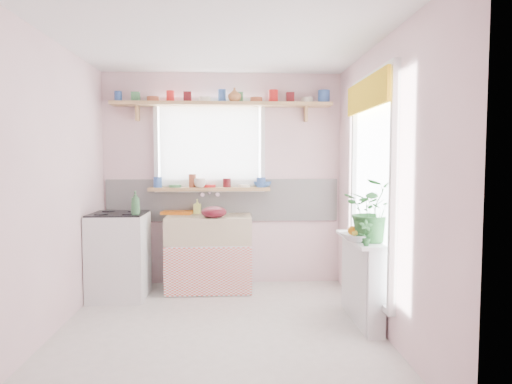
{
  "coord_description": "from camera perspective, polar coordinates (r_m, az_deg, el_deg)",
  "views": [
    {
      "loc": [
        0.14,
        -3.84,
        1.48
      ],
      "look_at": [
        0.35,
        0.55,
        1.17
      ],
      "focal_mm": 32.0,
      "sensor_mm": 36.0,
      "label": 1
    }
  ],
  "objects": [
    {
      "name": "room",
      "position": [
        4.73,
        3.62,
        2.71
      ],
      "size": [
        3.2,
        3.2,
        3.2
      ],
      "color": "silver",
      "rests_on": "ground"
    },
    {
      "name": "sink_unit",
      "position": [
        5.25,
        -5.86,
        -7.5
      ],
      "size": [
        0.95,
        0.65,
        1.11
      ],
      "color": "white",
      "rests_on": "ground"
    },
    {
      "name": "cooker",
      "position": [
        5.15,
        -16.73,
        -7.55
      ],
      "size": [
        0.58,
        0.58,
        0.93
      ],
      "color": "white",
      "rests_on": "ground"
    },
    {
      "name": "radiator_ledge",
      "position": [
        4.34,
        13.1,
        -10.5
      ],
      "size": [
        0.22,
        0.95,
        0.78
      ],
      "color": "white",
      "rests_on": "ground"
    },
    {
      "name": "windowsill",
      "position": [
        5.34,
        -5.81,
        0.37
      ],
      "size": [
        1.4,
        0.22,
        0.04
      ],
      "primitive_type": "cube",
      "color": "tan",
      "rests_on": "room"
    },
    {
      "name": "pine_shelf",
      "position": [
        5.35,
        -4.26,
        10.9
      ],
      "size": [
        2.52,
        0.24,
        0.04
      ],
      "primitive_type": "cube",
      "color": "tan",
      "rests_on": "room"
    },
    {
      "name": "shelf_crockery",
      "position": [
        5.36,
        -4.46,
        11.69
      ],
      "size": [
        2.47,
        0.11,
        0.12
      ],
      "color": "#3359A5",
      "rests_on": "pine_shelf"
    },
    {
      "name": "sill_crockery",
      "position": [
        5.34,
        -6.0,
        1.17
      ],
      "size": [
        1.35,
        0.11,
        0.12
      ],
      "color": "#3359A5",
      "rests_on": "windowsill"
    },
    {
      "name": "dish_tray",
      "position": [
        5.42,
        -9.75,
        -2.51
      ],
      "size": [
        0.38,
        0.31,
        0.03
      ],
      "primitive_type": "cube",
      "rotation": [
        0.0,
        0.0,
        -0.13
      ],
      "color": "orange",
      "rests_on": "sink_unit"
    },
    {
      "name": "colander",
      "position": [
        4.98,
        -5.28,
        -2.51
      ],
      "size": [
        0.32,
        0.32,
        0.13
      ],
      "primitive_type": "ellipsoid",
      "rotation": [
        0.0,
        0.0,
        -0.16
      ],
      "color": "#5A0F1B",
      "rests_on": "sink_unit"
    },
    {
      "name": "jade_plant",
      "position": [
        4.03,
        14.49,
        -2.22
      ],
      "size": [
        0.6,
        0.56,
        0.55
      ],
      "primitive_type": "imported",
      "rotation": [
        0.0,
        0.0,
        -0.33
      ],
      "color": "#265F28",
      "rests_on": "radiator_ledge"
    },
    {
      "name": "fruit_bowl",
      "position": [
        4.06,
        12.69,
        -5.56
      ],
      "size": [
        0.36,
        0.36,
        0.07
      ],
      "primitive_type": "imported",
      "rotation": [
        0.0,
        0.0,
        0.4
      ],
      "color": "silver",
      "rests_on": "radiator_ledge"
    },
    {
      "name": "herb_pot",
      "position": [
        3.84,
        13.57,
        -5.01
      ],
      "size": [
        0.12,
        0.09,
        0.21
      ],
      "primitive_type": "imported",
      "rotation": [
        0.0,
        0.0,
        -0.14
      ],
      "color": "#2D7133",
      "rests_on": "radiator_ledge"
    },
    {
      "name": "soap_bottle_sink",
      "position": [
        5.39,
        -7.36,
        -1.8
      ],
      "size": [
        0.09,
        0.09,
        0.17
      ],
      "primitive_type": "imported",
      "rotation": [
        0.0,
        0.0,
        -0.15
      ],
      "color": "#E6F16B",
      "rests_on": "sink_unit"
    },
    {
      "name": "sill_cup",
      "position": [
        5.28,
        -7.03,
        1.12
      ],
      "size": [
        0.15,
        0.15,
        0.11
      ],
      "primitive_type": "imported",
      "rotation": [
        0.0,
        0.0,
        0.12
      ],
      "color": "beige",
      "rests_on": "windowsill"
    },
    {
      "name": "sill_bowl",
      "position": [
        5.4,
        0.81,
        0.99
      ],
      "size": [
        0.25,
        0.25,
        0.07
      ],
      "primitive_type": "imported",
      "rotation": [
        0.0,
        0.0,
        0.2
      ],
      "color": "#325DA2",
      "rests_on": "windowsill"
    },
    {
      "name": "shelf_vase",
      "position": [
        5.3,
        -2.71,
        12.05
      ],
      "size": [
        0.18,
        0.18,
        0.16
      ],
      "primitive_type": "imported",
      "rotation": [
        0.0,
        0.0,
        -0.2
      ],
      "color": "#A16031",
      "rests_on": "pine_shelf"
    },
    {
      "name": "cooker_bottle",
      "position": [
        4.85,
        -14.84,
        -1.32
      ],
      "size": [
        0.1,
        0.1,
        0.25
      ],
      "primitive_type": "imported",
      "rotation": [
        0.0,
        0.0,
        0.08
      ],
      "color": "#387042",
      "rests_on": "cooker"
    },
    {
      "name": "fruit",
      "position": [
        4.06,
        12.76,
        -4.72
      ],
      "size": [
        0.2,
        0.14,
        0.1
      ],
      "color": "orange",
      "rests_on": "fruit_bowl"
    }
  ]
}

